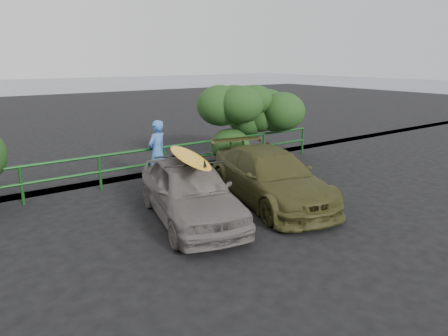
% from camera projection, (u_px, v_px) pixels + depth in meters
% --- Properties ---
extents(ground, '(80.00, 80.00, 0.00)m').
position_uv_depth(ground, '(235.00, 247.00, 7.90)').
color(ground, black).
extents(guardrail, '(14.00, 0.08, 1.04)m').
position_uv_depth(guardrail, '(134.00, 167.00, 11.71)').
color(guardrail, '#134217').
rests_on(guardrail, ground).
extents(shrub_right, '(3.20, 2.40, 2.58)m').
position_uv_depth(shrub_right, '(255.00, 124.00, 14.68)').
color(shrub_right, '#1F4218').
rests_on(shrub_right, ground).
extents(sedan, '(2.53, 4.39, 1.41)m').
position_uv_depth(sedan, '(190.00, 190.00, 9.09)').
color(sedan, '#5E5854').
rests_on(sedan, ground).
extents(olive_vehicle, '(2.83, 4.89, 1.33)m').
position_uv_depth(olive_vehicle, '(270.00, 176.00, 10.31)').
color(olive_vehicle, '#3C3D1B').
rests_on(olive_vehicle, ground).
extents(man, '(0.81, 0.69, 1.89)m').
position_uv_depth(man, '(157.00, 152.00, 11.79)').
color(man, '#3B6AB2').
rests_on(man, ground).
extents(roof_rack, '(1.53, 1.23, 0.05)m').
position_uv_depth(roof_rack, '(189.00, 160.00, 8.90)').
color(roof_rack, black).
rests_on(roof_rack, sedan).
extents(surfboard, '(1.07, 2.59, 0.08)m').
position_uv_depth(surfboard, '(189.00, 157.00, 8.88)').
color(surfboard, '#F9AF1A').
rests_on(surfboard, roof_rack).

